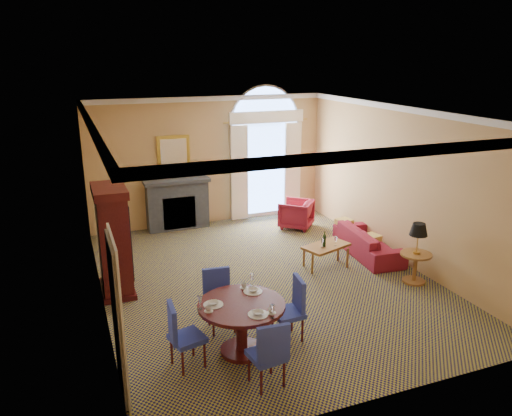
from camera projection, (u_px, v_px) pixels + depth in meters
name	position (u px, v px, depth m)	size (l,w,h in m)	color
ground	(265.00, 279.00, 9.65)	(7.50, 7.50, 0.00)	#171440
room_envelope	(252.00, 145.00, 9.49)	(6.04, 7.52, 3.45)	tan
armoire	(114.00, 242.00, 8.89)	(0.57, 1.01, 1.98)	#3B0D0D
dining_table	(242.00, 317.00, 7.12)	(1.25, 1.25, 0.99)	#3B0D0D
dining_chair_north	(219.00, 295.00, 7.82)	(0.47, 0.48, 0.97)	#27359C
dining_chair_south	(270.00, 351.00, 6.34)	(0.48, 0.48, 0.97)	#27359C
dining_chair_east	(293.00, 305.00, 7.51)	(0.48, 0.47, 0.97)	#27359C
dining_chair_west	(180.00, 332.00, 6.78)	(0.52, 0.52, 0.97)	#27359C
sofa	(368.00, 242.00, 10.77)	(1.98, 0.77, 0.58)	maroon
armchair	(296.00, 214.00, 12.44)	(0.75, 0.77, 0.70)	maroon
coffee_table	(326.00, 247.00, 10.07)	(1.06, 0.80, 0.79)	#915D2B
side_table	(417.00, 246.00, 9.32)	(0.59, 0.59, 1.16)	#915D2B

